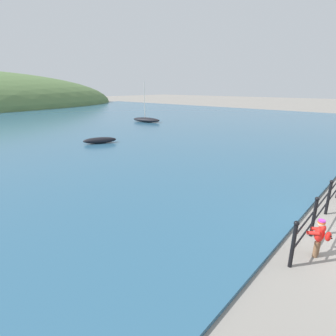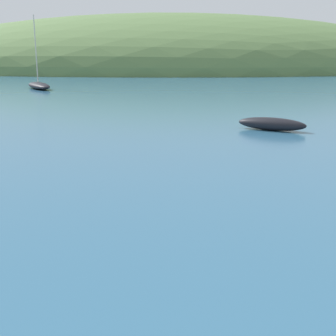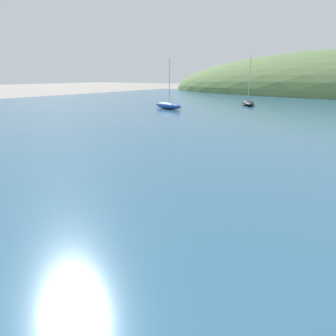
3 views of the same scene
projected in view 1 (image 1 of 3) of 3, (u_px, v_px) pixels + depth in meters
The scene contains 4 objects.
iron_railing at pixel (322, 205), 7.93m from camera, with size 5.51×0.12×1.21m.
child_in_coat at pixel (320, 235), 6.41m from camera, with size 0.40×0.54×1.00m.
boat_far_left at pixel (100, 140), 19.14m from camera, with size 2.38×1.64×0.44m.
boat_twin_mast at pixel (146, 120), 30.64m from camera, with size 1.77×3.82×4.56m.
Camera 1 is at (-8.06, 0.17, 4.08)m, focal length 28.00 mm.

